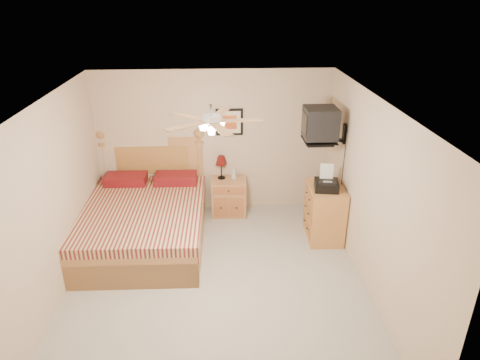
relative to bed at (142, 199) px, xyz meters
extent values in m
plane|color=#A49F94|center=(1.10, -1.12, -0.76)|extent=(4.50, 4.50, 0.00)
cube|color=white|center=(1.10, -1.12, 1.74)|extent=(4.00, 4.50, 0.04)
cube|color=#C9AF94|center=(1.10, 1.13, 0.49)|extent=(4.00, 0.04, 2.50)
cube|color=#C9AF94|center=(1.10, -3.37, 0.49)|extent=(4.00, 0.04, 2.50)
cube|color=#C9AF94|center=(-0.90, -1.12, 0.49)|extent=(0.04, 4.50, 2.50)
cube|color=#C9AF94|center=(3.10, -1.12, 0.49)|extent=(0.04, 4.50, 2.50)
cube|color=#BC7B51|center=(1.34, 0.88, -0.44)|extent=(0.62, 0.48, 0.65)
imported|color=silver|center=(1.43, 0.91, 0.01)|extent=(0.10, 0.10, 0.23)
cube|color=black|center=(1.37, 1.11, 0.86)|extent=(0.46, 0.04, 0.46)
cube|color=#C17B3A|center=(2.83, 0.01, -0.32)|extent=(0.54, 0.77, 0.89)
imported|color=beige|center=(2.77, 0.29, 0.14)|extent=(0.22, 0.29, 0.03)
imported|color=gray|center=(2.77, 0.30, 0.16)|extent=(0.27, 0.32, 0.02)
camera|label=1|loc=(1.17, -5.85, 2.93)|focal=32.00mm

